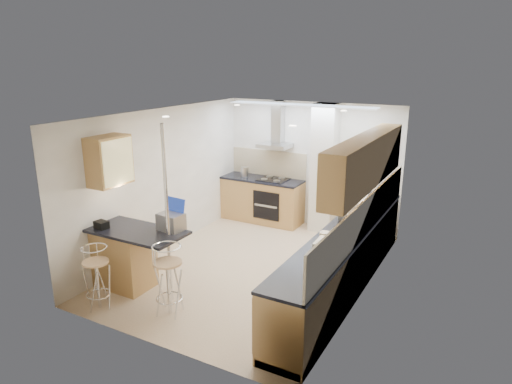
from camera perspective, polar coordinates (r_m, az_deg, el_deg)
The scene contains 16 objects.
ground at distance 7.58m, azimuth -0.31°, elevation -9.43°, with size 4.80×4.80×0.00m, color tan.
room_shell at distance 7.23m, azimuth 3.36°, elevation 2.28°, with size 3.64×4.84×2.51m.
right_counter at distance 6.85m, azimuth 10.86°, elevation -8.38°, with size 0.63×4.40×0.92m.
back_counter at distance 9.55m, azimuth 0.78°, elevation -0.95°, with size 1.70×0.63×0.92m.
peninsula at distance 6.93m, azimuth -14.55°, elevation -8.22°, with size 1.47×0.72×0.94m.
microwave at distance 7.15m, azimuth 12.66°, elevation -2.10°, with size 0.58×0.39×0.32m, color silver.
laptop at distance 6.61m, azimuth -10.57°, elevation -3.66°, with size 0.35×0.26×0.24m, color #929399.
bag at distance 6.95m, azimuth -18.76°, elevation -3.89°, with size 0.20×0.14×0.11m, color black.
bar_stool_near at distance 6.62m, azimuth -19.25°, elevation -10.04°, with size 0.37×0.37×0.90m, color tan, non-canonical shape.
bar_stool_end at distance 6.22m, azimuth -10.89°, elevation -10.73°, with size 0.40×0.40×0.98m, color tan, non-canonical shape.
jar_a at distance 6.87m, azimuth 11.79°, elevation -3.45°, with size 0.12×0.12×0.17m, color white.
jar_b at distance 7.12m, azimuth 12.19°, elevation -2.84°, with size 0.11×0.11×0.16m, color white.
jar_c at distance 6.03m, azimuth 8.57°, elevation -5.92°, with size 0.14×0.14×0.21m, color #C1B49A.
jar_d at distance 6.06m, azimuth 8.60°, elevation -6.10°, with size 0.10×0.10×0.15m, color silver.
bread_bin at distance 5.80m, azimuth 9.01°, elevation -6.92°, with size 0.29×0.37×0.20m, color white.
kettle at distance 9.57m, azimuth -1.44°, elevation 2.55°, with size 0.16×0.16×0.20m, color #AFB1B4.
Camera 1 is at (3.30, -5.98, 3.27)m, focal length 32.00 mm.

